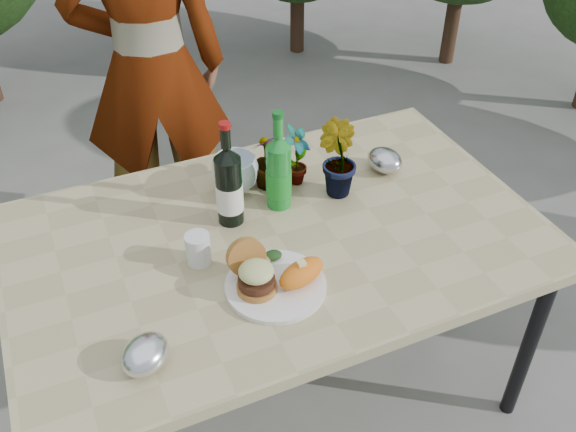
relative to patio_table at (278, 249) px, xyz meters
name	(u,v)px	position (x,y,z in m)	size (l,w,h in m)	color
ground	(279,387)	(0.00, 0.00, -0.69)	(80.00, 80.00, 0.00)	slate
patio_table	(278,249)	(0.00, 0.00, 0.00)	(1.60, 1.00, 0.75)	tan
dinner_plate	(276,286)	(-0.09, -0.21, 0.06)	(0.28, 0.28, 0.01)	white
burger_stack	(254,273)	(-0.15, -0.19, 0.12)	(0.11, 0.16, 0.11)	#B7722D
sweet_potato	(301,273)	(-0.02, -0.23, 0.10)	(0.15, 0.08, 0.06)	orange
grilled_veg	(268,258)	(-0.08, -0.11, 0.09)	(0.08, 0.05, 0.03)	olive
wine_bottle	(229,187)	(-0.10, 0.12, 0.18)	(0.08, 0.08, 0.35)	black
sparkling_water	(279,173)	(0.06, 0.14, 0.18)	(0.08, 0.08, 0.33)	#178328
plastic_cup	(198,249)	(-0.25, -0.02, 0.10)	(0.07, 0.07, 0.10)	silver
seedling_left	(297,156)	(0.16, 0.22, 0.17)	(0.11, 0.08, 0.22)	#2D5D20
seedling_mid	(337,159)	(0.26, 0.13, 0.18)	(0.14, 0.11, 0.25)	#21511B
seedling_right	(268,160)	(0.07, 0.25, 0.15)	(0.11, 0.11, 0.19)	#2C581E
blue_bowl	(235,173)	(-0.03, 0.27, 0.12)	(0.15, 0.15, 0.12)	white
foil_packet_left	(145,354)	(-0.48, -0.32, 0.10)	(0.13, 0.11, 0.08)	silver
foil_packet_right	(385,160)	(0.47, 0.17, 0.10)	(0.13, 0.11, 0.08)	#B5B8BC
person	(150,69)	(-0.11, 1.04, 0.16)	(0.63, 0.41, 1.71)	#A06250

